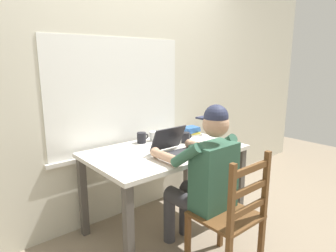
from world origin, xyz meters
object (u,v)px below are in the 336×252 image
Objects in this scene: laptop at (176,148)px; coffee_mug_white at (154,136)px; book_stack_main at (191,132)px; computer_mouse at (202,146)px; desk at (165,159)px; seated_person at (203,175)px; landscape_photo_print at (215,145)px; coffee_mug_spare at (186,137)px; wooden_chair at (232,216)px; coffee_mug_dark at (142,138)px.

coffee_mug_white is at bearing 75.28° from laptop.
computer_mouse is at bearing -120.74° from book_stack_main.
desk is 6.86× the size of book_stack_main.
seated_person is 0.80m from coffee_mug_white.
landscape_photo_print is (0.47, -0.03, -0.05)m from laptop.
desk is 11.16× the size of coffee_mug_spare.
coffee_mug_spare is at bearing -51.21° from coffee_mug_white.
coffee_mug_white is at bearing 83.33° from wooden_chair.
landscape_photo_print is (0.47, 0.30, 0.08)m from seated_person.
book_stack_main is 0.37m from landscape_photo_print.
coffee_mug_dark is (-0.14, 0.02, 0.01)m from coffee_mug_white.
coffee_mug_white is at bearing 80.97° from seated_person.
computer_mouse is at bearing 62.50° from wooden_chair.
wooden_chair is 2.80× the size of laptop.
wooden_chair is 0.73m from computer_mouse.
seated_person is at bearing -155.19° from landscape_photo_print.
coffee_mug_spare is at bearing 86.06° from computer_mouse.
coffee_mug_dark is (-0.32, 0.49, 0.03)m from computer_mouse.
laptop is 2.66× the size of coffee_mug_dark.
coffee_mug_dark is at bearing 142.06° from coffee_mug_spare.
laptop is 2.54× the size of landscape_photo_print.
seated_person is 0.44m from computer_mouse.
desk is at bearing 145.17° from computer_mouse.
computer_mouse is at bearing -57.38° from coffee_mug_dark.
coffee_mug_dark is 0.55m from book_stack_main.
laptop is (0.01, 0.33, 0.13)m from seated_person.
book_stack_main reaches higher than landscape_photo_print.
seated_person is 0.86m from book_stack_main.
wooden_chair is at bearing -96.67° from coffee_mug_white.
coffee_mug_white is 0.62× the size of book_stack_main.
computer_mouse is at bearing -4.84° from laptop.
landscape_photo_print is at bearing -0.15° from computer_mouse.
landscape_photo_print is (0.47, 0.58, 0.31)m from wooden_chair.
coffee_mug_white is 0.14m from coffee_mug_dark.
computer_mouse is at bearing 44.89° from seated_person.
coffee_mug_dark is 0.95× the size of landscape_photo_print.
desk is 10.96× the size of coffee_mug_dark.
book_stack_main reaches higher than computer_mouse.
computer_mouse reaches higher than desk.
seated_person is 0.81m from coffee_mug_dark.
wooden_chair is at bearing -117.50° from computer_mouse.
computer_mouse is 0.43m from book_stack_main.
coffee_mug_spare reaches higher than computer_mouse.
book_stack_main is (0.52, 0.67, 0.13)m from seated_person.
seated_person is 0.36m from wooden_chair.
landscape_photo_print is at bearing -3.15° from laptop.
desk is 0.35m from computer_mouse.
desk is 1.47× the size of wooden_chair.
book_stack_main is (0.40, -0.11, 0.00)m from coffee_mug_white.
coffee_mug_white is 0.41m from book_stack_main.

